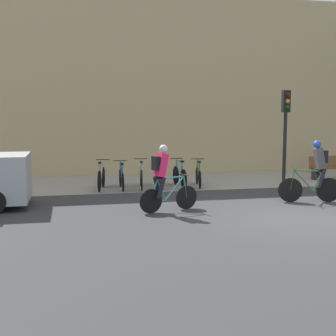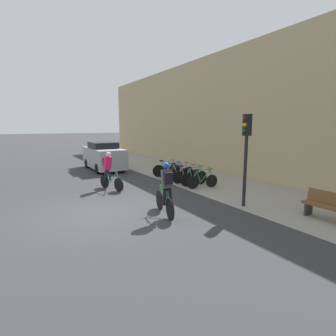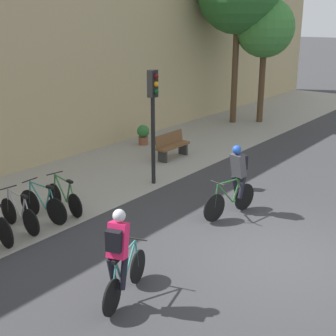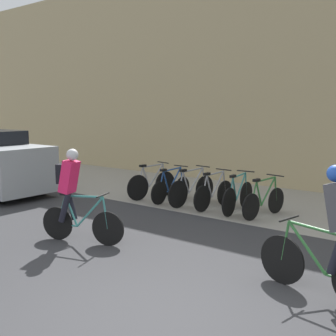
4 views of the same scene
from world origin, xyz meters
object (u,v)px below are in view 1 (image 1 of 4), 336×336
parked_bike_5 (198,176)px  cyclist_grey (316,170)px  parked_bike_2 (141,176)px  cyclist_pink (163,176)px  potted_plant (319,162)px  parked_bike_1 (122,178)px  parked_bike_3 (161,176)px  parked_bike_4 (180,176)px  traffic_light_pole (286,120)px  parked_bike_0 (101,177)px  bench (328,167)px

parked_bike_5 → cyclist_grey: bearing=-53.9°
cyclist_grey → parked_bike_2: bearing=142.6°
cyclist_pink → potted_plant: size_ratio=2.26×
parked_bike_1 → parked_bike_3: (1.35, 0.00, 0.01)m
parked_bike_1 → parked_bike_2: parked_bike_2 is taller
cyclist_grey → parked_bike_4: (-3.21, 3.48, -0.54)m
parked_bike_2 → parked_bike_3: 0.67m
cyclist_grey → cyclist_pink: bearing=-175.0°
parked_bike_2 → traffic_light_pole: 5.41m
parked_bike_0 → parked_bike_1: (0.68, -0.00, -0.03)m
cyclist_grey → parked_bike_2: 5.76m
parked_bike_2 → parked_bike_5: size_ratio=1.09×
cyclist_grey → parked_bike_4: size_ratio=1.09×
parked_bike_5 → bench: size_ratio=1.08×
parked_bike_0 → cyclist_pink: bearing=-71.1°
parked_bike_3 → cyclist_pink: bearing=-100.1°
parked_bike_3 → potted_plant: 7.97m
cyclist_pink → bench: bearing=31.6°
parked_bike_3 → parked_bike_4: bearing=0.0°
parked_bike_4 → parked_bike_5: bearing=-0.1°
cyclist_pink → cyclist_grey: bearing=5.0°
cyclist_pink → bench: size_ratio=1.19×
potted_plant → parked_bike_0: bearing=-164.4°
parked_bike_2 → parked_bike_4: parked_bike_2 is taller
parked_bike_3 → parked_bike_2: bearing=-180.0°
parked_bike_4 → parked_bike_5: parked_bike_4 is taller
cyclist_grey → traffic_light_pole: (0.48, 3.02, 1.38)m
parked_bike_0 → parked_bike_5: (3.37, -0.00, -0.03)m
parked_bike_1 → bench: bearing=4.9°
parked_bike_3 → parked_bike_4: 0.68m
parked_bike_4 → traffic_light_pole: bearing=-7.1°
parked_bike_0 → parked_bike_5: size_ratio=1.04×
parked_bike_0 → traffic_light_pole: (6.39, -0.46, 1.92)m
parked_bike_0 → traffic_light_pole: traffic_light_pole is taller
cyclist_pink → parked_bike_1: (-0.65, 3.89, -0.57)m
parked_bike_3 → bench: size_ratio=1.09×
parked_bike_5 → traffic_light_pole: bearing=-8.6°
parked_bike_1 → parked_bike_4: parked_bike_4 is taller
cyclist_grey → parked_bike_5: 4.34m
cyclist_pink → parked_bike_2: cyclist_pink is taller
parked_bike_5 → bench: parked_bike_5 is taller
traffic_light_pole → parked_bike_4: bearing=172.9°
parked_bike_2 → traffic_light_pole: size_ratio=0.52×
cyclist_grey → parked_bike_1: cyclist_grey is taller
parked_bike_0 → parked_bike_5: 3.37m
cyclist_pink → bench: 8.77m
parked_bike_3 → bench: 6.80m
parked_bike_0 → potted_plant: 9.90m
parked_bike_0 → parked_bike_2: 1.35m
parked_bike_4 → potted_plant: parked_bike_4 is taller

